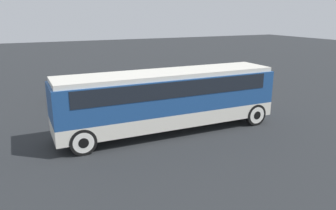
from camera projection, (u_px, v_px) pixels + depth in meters
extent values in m
plane|color=#26282B|center=(168.00, 131.00, 16.88)|extent=(120.00, 120.00, 0.00)
cube|color=silver|center=(168.00, 115.00, 16.65)|extent=(11.25, 2.45, 0.72)
cube|color=navy|center=(168.00, 92.00, 16.32)|extent=(11.25, 2.45, 1.67)
cube|color=black|center=(168.00, 84.00, 16.21)|extent=(9.90, 2.49, 0.75)
cube|color=silver|center=(168.00, 74.00, 16.07)|extent=(11.02, 2.26, 0.22)
cube|color=navy|center=(255.00, 87.00, 18.61)|extent=(0.36, 2.35, 1.91)
cylinder|color=black|center=(255.00, 115.00, 17.65)|extent=(1.17, 0.28, 1.17)
cylinder|color=silver|center=(255.00, 115.00, 17.65)|extent=(0.91, 0.30, 0.91)
cylinder|color=black|center=(255.00, 115.00, 17.65)|extent=(0.44, 0.32, 0.44)
cylinder|color=black|center=(231.00, 105.00, 19.60)|extent=(1.17, 0.28, 1.17)
cylinder|color=silver|center=(231.00, 105.00, 19.60)|extent=(0.91, 0.30, 0.91)
cylinder|color=black|center=(231.00, 105.00, 19.60)|extent=(0.44, 0.32, 0.44)
cylinder|color=black|center=(83.00, 142.00, 13.91)|extent=(1.17, 0.28, 1.17)
cylinder|color=silver|center=(83.00, 142.00, 13.91)|extent=(0.91, 0.30, 0.91)
cylinder|color=black|center=(83.00, 142.00, 13.91)|extent=(0.44, 0.32, 0.44)
cylinder|color=black|center=(74.00, 126.00, 15.86)|extent=(1.17, 0.28, 1.17)
cylinder|color=silver|center=(74.00, 126.00, 15.86)|extent=(0.91, 0.30, 0.91)
cylinder|color=black|center=(74.00, 126.00, 15.86)|extent=(0.44, 0.32, 0.44)
cube|color=#7A6B5B|center=(91.00, 90.00, 23.23)|extent=(4.60, 1.79, 0.68)
cube|color=black|center=(87.00, 82.00, 23.00)|extent=(2.39, 1.61, 0.52)
cylinder|color=black|center=(119.00, 94.00, 23.35)|extent=(0.65, 0.22, 0.65)
cylinder|color=black|center=(119.00, 94.00, 23.35)|extent=(0.25, 0.26, 0.25)
cylinder|color=black|center=(113.00, 89.00, 24.75)|extent=(0.65, 0.22, 0.65)
cylinder|color=black|center=(113.00, 89.00, 24.75)|extent=(0.25, 0.26, 0.25)
cylinder|color=black|center=(66.00, 99.00, 21.85)|extent=(0.65, 0.22, 0.65)
cylinder|color=black|center=(66.00, 99.00, 21.85)|extent=(0.25, 0.26, 0.25)
cylinder|color=black|center=(62.00, 94.00, 23.25)|extent=(0.65, 0.22, 0.65)
cylinder|color=black|center=(62.00, 94.00, 23.25)|extent=(0.25, 0.26, 0.25)
cube|color=#BCBCC1|center=(192.00, 92.00, 23.00)|extent=(4.50, 1.83, 0.56)
cube|color=black|center=(190.00, 85.00, 22.78)|extent=(2.34, 1.65, 0.52)
cylinder|color=black|center=(220.00, 94.00, 23.05)|extent=(0.68, 0.22, 0.68)
cylinder|color=black|center=(220.00, 94.00, 23.05)|extent=(0.26, 0.26, 0.26)
cylinder|color=black|center=(208.00, 90.00, 24.49)|extent=(0.68, 0.22, 0.68)
cylinder|color=black|center=(208.00, 90.00, 24.49)|extent=(0.26, 0.26, 0.26)
cylinder|color=black|center=(175.00, 100.00, 21.61)|extent=(0.68, 0.22, 0.68)
cylinder|color=black|center=(175.00, 100.00, 21.61)|extent=(0.26, 0.26, 0.26)
cylinder|color=black|center=(165.00, 95.00, 23.05)|extent=(0.68, 0.22, 0.68)
cylinder|color=black|center=(165.00, 95.00, 23.05)|extent=(0.26, 0.26, 0.26)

